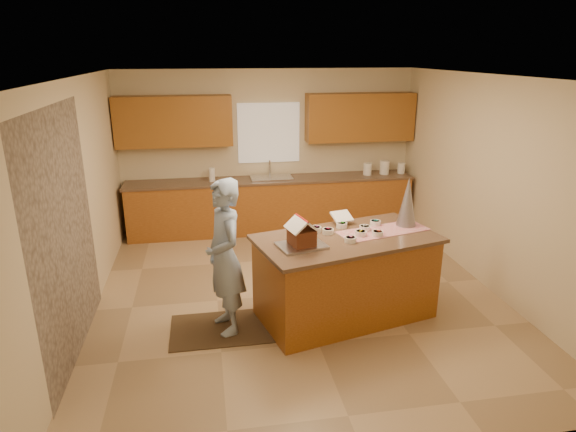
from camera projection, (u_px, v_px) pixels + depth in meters
The scene contains 28 objects.
floor at pixel (298, 294), 6.36m from camera, with size 5.50×5.50×0.00m, color tan.
ceiling at pixel (300, 77), 5.50m from camera, with size 5.50×5.50×0.00m, color silver.
wall_back at pixel (269, 150), 8.50m from camera, with size 5.50×5.50×0.00m, color beige.
wall_front at pixel (376, 302), 3.36m from camera, with size 5.50×5.50×0.00m, color beige.
wall_left at pixel (80, 203), 5.53m from camera, with size 5.50×5.50×0.00m, color beige.
wall_right at pixel (490, 184), 6.33m from camera, with size 5.50×5.50×0.00m, color beige.
stone_accent at pixel (65, 237), 4.82m from camera, with size 2.50×2.50×0.00m, color gray.
window_curtain at pixel (269, 133), 8.38m from camera, with size 1.05×0.03×1.00m, color white.
back_counter_base at pixel (272, 206), 8.51m from camera, with size 4.80×0.60×0.88m, color #9C5A20.
back_counter_top at pixel (271, 180), 8.36m from camera, with size 4.85×0.63×0.04m, color brown.
upper_cabinet_left at pixel (174, 121), 7.91m from camera, with size 1.85×0.35×0.80m, color #925A1F.
upper_cabinet_right at pixel (360, 117), 8.41m from camera, with size 1.85×0.35×0.80m, color #925A1F.
sink at pixel (271, 180), 8.37m from camera, with size 0.70×0.45×0.12m, color silver.
faucet at pixel (270, 168), 8.48m from camera, with size 0.03×0.03×0.28m, color silver.
island_base at pixel (345, 279), 5.71m from camera, with size 1.93×0.97×0.95m, color #9C5A20.
island_top at pixel (347, 239), 5.55m from camera, with size 2.02×1.05×0.04m, color brown.
table_runner at pixel (383, 231), 5.73m from camera, with size 1.07×0.39×0.01m, color #A70B25.
baking_tray at pixel (302, 245), 5.27m from camera, with size 0.49×0.37×0.03m, color silver.
cookbook at pixel (342, 216), 5.93m from camera, with size 0.24×0.02×0.19m, color white.
tinsel_tree at pixel (407, 202), 5.82m from camera, with size 0.24×0.24×0.59m, color silver.
rug at pixel (223, 328), 5.56m from camera, with size 1.17×0.76×0.01m, color black.
boy at pixel (225, 257), 5.29m from camera, with size 0.63×0.41×1.72m, color #93ACD0.
canister_a at pixel (368, 169), 8.60m from camera, with size 0.15×0.15×0.20m, color white.
canister_b at pixel (385, 167), 8.64m from camera, with size 0.17×0.17×0.24m, color white.
canister_c at pixel (401, 168), 8.70m from camera, with size 0.13×0.13×0.18m, color white.
paper_towel at pixel (212, 175), 8.16m from camera, with size 0.10×0.10×0.22m, color white.
gingerbread_house at pixel (302, 234), 5.23m from camera, with size 0.36×0.36×0.30m.
candy_bowls at pixel (352, 230), 5.67m from camera, with size 0.88×0.61×0.06m.
Camera 1 is at (-1.10, -5.61, 2.97)m, focal length 30.85 mm.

